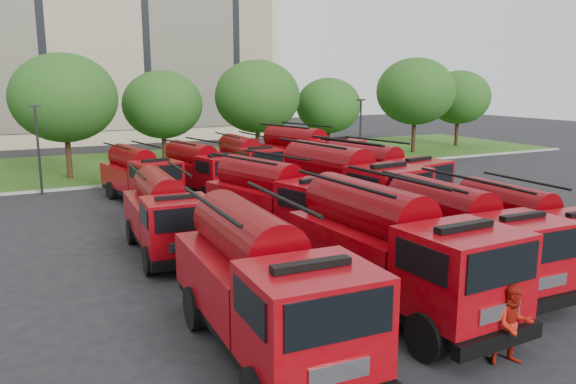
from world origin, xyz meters
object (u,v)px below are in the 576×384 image
object	(u,v)px
fire_truck_4	(165,214)
firefighter_4	(245,246)
fire_truck_5	(276,200)
fire_truck_10	(246,161)
fire_truck_2	(462,235)
fire_truck_11	(307,155)
fire_truck_1	(393,250)
fire_truck_8	(140,175)
firefighter_1	(510,363)
fire_truck_0	(264,284)
fire_truck_9	(200,170)
fire_truck_6	(345,187)
firefighter_3	(541,268)
fire_truck_7	(379,177)
fire_truck_3	(526,230)
firefighter_5	(411,206)

from	to	relation	value
fire_truck_4	firefighter_4	xyz separation A→B (m)	(2.97, -0.68, -1.50)
fire_truck_5	fire_truck_10	xyz separation A→B (m)	(3.51, 11.57, -0.11)
fire_truck_2	fire_truck_11	bearing A→B (deg)	78.27
fire_truck_1	fire_truck_8	xyz separation A→B (m)	(-3.20, 17.82, -0.30)
fire_truck_11	firefighter_1	world-z (taller)	fire_truck_11
fire_truck_0	fire_truck_9	size ratio (longest dim) A/B	1.12
fire_truck_0	fire_truck_2	world-z (taller)	fire_truck_0
fire_truck_10	fire_truck_4	bearing A→B (deg)	-125.60
fire_truck_2	firefighter_4	world-z (taller)	fire_truck_2
fire_truck_0	firefighter_4	world-z (taller)	fire_truck_0
fire_truck_5	fire_truck_8	xyz separation A→B (m)	(-3.46, 9.66, -0.15)
fire_truck_6	firefighter_4	xyz separation A→B (m)	(-5.12, -0.70, -1.83)
fire_truck_1	firefighter_3	size ratio (longest dim) A/B	4.12
fire_truck_7	fire_truck_10	xyz separation A→B (m)	(-3.38, 9.26, -0.16)
fire_truck_4	firefighter_1	distance (m)	13.20
fire_truck_6	fire_truck_7	world-z (taller)	fire_truck_6
fire_truck_2	fire_truck_8	size ratio (longest dim) A/B	1.05
fire_truck_2	fire_truck_5	bearing A→B (deg)	113.77
fire_truck_3	firefighter_5	bearing A→B (deg)	74.80
fire_truck_2	fire_truck_10	xyz separation A→B (m)	(0.48, 19.05, -0.08)
fire_truck_7	firefighter_5	xyz separation A→B (m)	(2.05, -0.13, -1.67)
fire_truck_9	firefighter_3	xyz separation A→B (m)	(6.67, -17.56, -1.49)
firefighter_5	fire_truck_0	bearing A→B (deg)	37.51
fire_truck_4	fire_truck_7	bearing A→B (deg)	14.03
fire_truck_4	fire_truck_8	xyz separation A→B (m)	(1.15, 9.50, -0.03)
fire_truck_11	fire_truck_3	bearing A→B (deg)	-108.46
fire_truck_7	fire_truck_4	bearing A→B (deg)	179.11
firefighter_3	firefighter_4	bearing A→B (deg)	-39.42
fire_truck_2	fire_truck_10	world-z (taller)	fire_truck_2
fire_truck_11	fire_truck_2	bearing A→B (deg)	-117.39
fire_truck_2	fire_truck_11	distance (m)	18.67
fire_truck_0	fire_truck_3	xyz separation A→B (m)	(10.52, 1.29, -0.28)
firefighter_1	firefighter_4	bearing A→B (deg)	119.82
fire_truck_2	firefighter_1	distance (m)	5.55
firefighter_1	fire_truck_10	bearing A→B (deg)	102.54
fire_truck_2	fire_truck_9	size ratio (longest dim) A/B	1.04
fire_truck_9	firefighter_5	world-z (taller)	fire_truck_9
fire_truck_5	firefighter_5	bearing A→B (deg)	-0.70
fire_truck_11	firefighter_1	xyz separation A→B (m)	(-7.11, -22.70, -1.77)
fire_truck_8	firefighter_1	xyz separation A→B (m)	(3.73, -21.68, -1.47)
fire_truck_1	fire_truck_11	world-z (taller)	fire_truck_1
fire_truck_8	fire_truck_10	xyz separation A→B (m)	(6.97, 1.92, 0.04)
fire_truck_2	fire_truck_8	world-z (taller)	fire_truck_2
fire_truck_0	fire_truck_10	distance (m)	21.95
fire_truck_11	firefighter_4	xyz separation A→B (m)	(-9.02, -11.21, -1.77)
fire_truck_4	fire_truck_8	bearing A→B (deg)	86.50
fire_truck_9	firefighter_4	world-z (taller)	fire_truck_9
fire_truck_4	fire_truck_10	size ratio (longest dim) A/B	1.01
fire_truck_3	firefighter_4	size ratio (longest dim) A/B	3.86
fire_truck_7	firefighter_4	distance (m)	9.15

